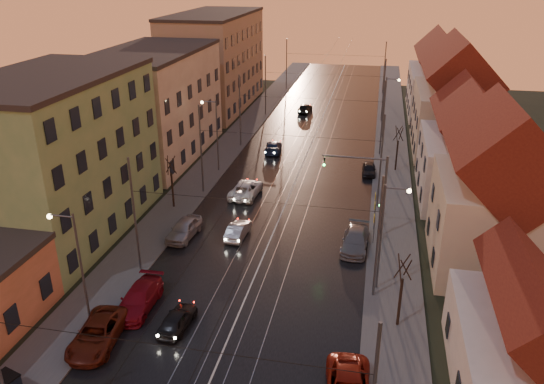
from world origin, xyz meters
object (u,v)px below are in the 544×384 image
Objects in this scene: street_lamp_3 at (387,102)px; driving_car_1 at (238,230)px; street_lamp_2 at (214,129)px; driving_car_3 at (273,147)px; traffic_light_mast at (372,186)px; driving_car_2 at (246,189)px; parked_left_3 at (184,229)px; driving_car_4 at (305,108)px; parked_right_1 at (355,240)px; parked_right_2 at (369,169)px; dumpster at (8,384)px; street_lamp_1 at (386,228)px; driving_car_0 at (177,319)px; street_lamp_0 at (76,260)px; parked_left_1 at (97,334)px; parked_left_2 at (139,299)px.

street_lamp_3 is 32.92m from driving_car_1.
driving_car_3 is (4.96, 7.64, -4.22)m from street_lamp_2.
traffic_light_mast is 14.15m from driving_car_2.
traffic_light_mast is 1.60× the size of parked_left_3.
driving_car_3 is at bearing 93.11° from driving_car_4.
street_lamp_3 is at bearing 89.34° from parked_right_1.
driving_car_2 is at bearing -147.22° from parked_right_2.
driving_car_3 is 3.82× the size of dumpster.
dumpster is (-1.06, -34.05, -4.19)m from street_lamp_2.
driving_car_4 is 42.52m from parked_right_1.
driving_car_1 is (-11.89, -30.40, -4.25)m from street_lamp_3.
driving_car_0 is (-12.54, -6.91, -4.25)m from street_lamp_1.
driving_car_2 is at bearing -78.16° from driving_car_1.
street_lamp_0 is at bearing 76.15° from driving_car_3.
traffic_light_mast is 4.68m from parked_right_1.
parked_right_2 is (10.32, 16.71, -0.03)m from driving_car_1.
street_lamp_1 is 22.77m from parked_right_2.
street_lamp_1 is at bearing 23.52° from parked_left_1.
parked_right_1 is (14.19, 0.88, -0.04)m from parked_left_3.
driving_car_4 reaches higher than parked_right_2.
parked_left_1 is (-4.16, -2.39, 0.09)m from driving_car_0.
parked_right_2 is at bearing -119.26° from driving_car_1.
driving_car_4 reaches higher than driving_car_3.
street_lamp_1 and street_lamp_2 have the same top height.
driving_car_1 is (-11.89, 5.60, -4.25)m from street_lamp_1.
parked_left_1 is at bearing -117.88° from parked_right_2.
street_lamp_0 reaches higher than parked_right_2.
parked_right_2 is at bearing 61.23° from street_lamp_0.
parked_left_1 is (-3.45, -36.93, 0.05)m from driving_car_3.
street_lamp_0 is 19.89m from street_lamp_1.
street_lamp_0 is 1.55× the size of parked_left_1.
street_lamp_1 is at bearing -47.68° from street_lamp_2.
street_lamp_3 is 14.43m from parked_right_2.
street_lamp_3 reaches higher than parked_right_1.
parked_left_1 is 1.03× the size of parked_left_2.
driving_car_4 is 26.76m from parked_right_2.
street_lamp_3 is 16.82m from driving_car_4.
street_lamp_3 is 2.24× the size of parked_right_2.
parked_left_3 reaches higher than driving_car_4.
traffic_light_mast is 23.60m from parked_left_1.
street_lamp_3 is 30.78m from parked_right_1.
street_lamp_1 is 36.00m from street_lamp_3.
parked_right_2 is at bearing -141.54° from driving_car_2.
street_lamp_0 and street_lamp_3 have the same top height.
driving_car_2 is 1.05× the size of parked_left_2.
driving_car_1 is 0.73× the size of driving_car_2.
dumpster is at bearing -123.92° from parked_left_1.
parked_left_2 is (-2.53, -33.07, 0.06)m from driving_car_3.
driving_car_3 is (-13.25, 27.64, -4.22)m from street_lamp_1.
street_lamp_0 is at bearing -136.90° from traffic_light_mast.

